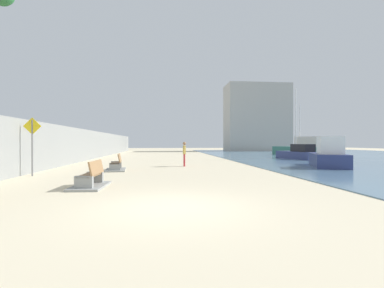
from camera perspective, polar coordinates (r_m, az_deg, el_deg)
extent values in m
plane|color=beige|center=(25.16, -5.46, -3.44)|extent=(120.00, 120.00, 0.00)
cube|color=gray|center=(26.15, -22.13, -0.23)|extent=(0.80, 64.00, 2.81)
cube|color=gray|center=(10.35, -21.09, -7.44)|extent=(0.61, 0.22, 0.50)
cube|color=gray|center=(11.69, -19.06, -6.55)|extent=(0.61, 0.22, 0.50)
cube|color=#997047|center=(11.00, -20.02, -5.92)|extent=(0.55, 1.62, 0.06)
cube|color=#997047|center=(10.91, -18.85, -4.49)|extent=(0.21, 1.60, 0.50)
cube|color=gray|center=(11.05, -20.01, -8.03)|extent=(1.17, 2.13, 0.08)
cube|color=gray|center=(16.39, -15.40, -4.58)|extent=(0.62, 0.26, 0.50)
cube|color=gray|center=(17.79, -15.09, -4.20)|extent=(0.62, 0.26, 0.50)
cube|color=#997047|center=(17.07, -15.24, -3.70)|extent=(0.66, 1.64, 0.06)
cube|color=#997047|center=(17.04, -14.47, -2.76)|extent=(0.32, 1.61, 0.50)
cube|color=gray|center=(17.11, -15.24, -5.07)|extent=(1.30, 2.20, 0.08)
cylinder|color=#B22D33|center=(19.39, -1.55, -3.31)|extent=(0.12, 0.12, 0.84)
cylinder|color=#B22D33|center=(19.26, -1.58, -3.33)|extent=(0.12, 0.12, 0.84)
cube|color=gold|center=(19.29, -1.56, -1.19)|extent=(0.22, 0.34, 0.59)
sphere|color=#936B4C|center=(19.29, -1.56, 0.11)|extent=(0.23, 0.23, 0.23)
cylinder|color=gold|center=(19.51, -1.52, -1.09)|extent=(0.09, 0.09, 0.53)
cylinder|color=gold|center=(19.07, -1.61, -1.12)|extent=(0.09, 0.09, 0.53)
cube|color=navy|center=(20.78, 25.89, -2.95)|extent=(3.51, 4.90, 0.86)
cube|color=white|center=(20.09, 26.20, -0.22)|extent=(2.01, 2.35, 1.14)
cube|color=navy|center=(29.41, 20.62, -2.13)|extent=(2.42, 5.34, 0.73)
cube|color=black|center=(28.77, 21.52, -0.74)|extent=(1.48, 2.42, 0.72)
cylinder|color=silver|center=(29.68, 20.34, 4.63)|extent=(0.12, 0.12, 6.25)
cube|color=#337060|center=(37.59, 21.46, -1.33)|extent=(5.22, 8.10, 1.09)
cube|color=beige|center=(36.84, 22.87, 0.44)|extent=(2.86, 3.80, 1.23)
cylinder|color=silver|center=(37.88, 21.01, 3.54)|extent=(0.12, 0.12, 5.33)
cylinder|color=slate|center=(15.81, -29.67, -0.71)|extent=(0.08, 0.08, 2.74)
cube|color=yellow|center=(15.83, -29.68, 3.17)|extent=(0.85, 0.03, 0.85)
cube|color=#ADAAA3|center=(56.33, 12.99, 5.16)|extent=(12.00, 6.00, 12.85)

